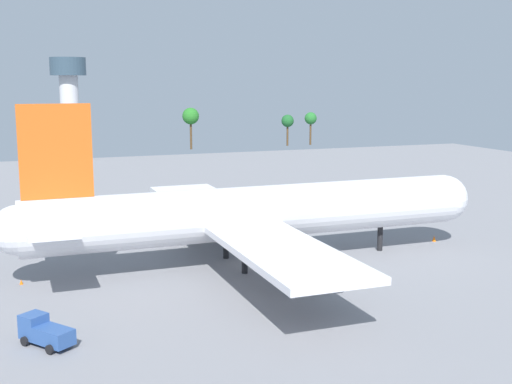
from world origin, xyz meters
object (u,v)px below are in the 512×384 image
object	(u,v)px
catering_truck	(127,206)
safety_cone_tail	(21,282)
maintenance_van	(146,229)
control_tower	(69,97)
cargo_loader	(45,332)
pushback_tractor	(350,197)
cargo_airplane	(255,213)
safety_cone_nose	(434,239)

from	to	relation	value
catering_truck	safety_cone_tail	xyz separation A→B (m)	(-17.53, -34.91, -0.86)
maintenance_van	control_tower	size ratio (longest dim) A/B	0.17
catering_truck	maintenance_van	bearing A→B (deg)	-91.57
cargo_loader	pushback_tractor	bearing A→B (deg)	40.97
cargo_loader	maintenance_van	distance (m)	38.77
maintenance_van	cargo_airplane	bearing A→B (deg)	-62.56
catering_truck	control_tower	xyz separation A→B (m)	(-1.72, 77.61, 16.39)
maintenance_van	safety_cone_nose	distance (m)	40.16
cargo_airplane	safety_cone_nose	world-z (taller)	cargo_airplane
safety_cone_tail	safety_cone_nose	bearing A→B (deg)	0.46
cargo_airplane	safety_cone_nose	distance (m)	27.60
safety_cone_tail	control_tower	size ratio (longest dim) A/B	0.02
catering_truck	safety_cone_tail	distance (m)	39.07
cargo_airplane	pushback_tractor	distance (m)	42.63
cargo_airplane	control_tower	bearing A→B (deg)	95.42
cargo_loader	pushback_tractor	distance (m)	72.39
catering_truck	control_tower	distance (m)	79.34
pushback_tractor	maintenance_van	xyz separation A→B (m)	(-39.08, -11.96, -0.11)
cargo_airplane	control_tower	distance (m)	114.77
safety_cone_tail	control_tower	xyz separation A→B (m)	(15.80, 112.52, 17.25)
cargo_airplane	cargo_loader	xyz separation A→B (m)	(-25.11, -17.13, -4.99)
cargo_loader	control_tower	distance (m)	132.61
maintenance_van	control_tower	bearing A→B (deg)	90.74
cargo_airplane	catering_truck	bearing A→B (deg)	104.08
cargo_airplane	safety_cone_nose	size ratio (longest dim) A/B	76.67
catering_truck	safety_cone_tail	bearing A→B (deg)	-116.66
cargo_airplane	catering_truck	distance (m)	37.55
pushback_tractor	maintenance_van	bearing A→B (deg)	-162.99
cargo_airplane	catering_truck	size ratio (longest dim) A/B	11.90
cargo_loader	maintenance_van	world-z (taller)	cargo_loader
cargo_loader	safety_cone_nose	size ratio (longest dim) A/B	6.70
cargo_airplane	control_tower	xyz separation A→B (m)	(-10.78, 113.70, 11.34)
safety_cone_nose	control_tower	bearing A→B (deg)	108.60
safety_cone_nose	pushback_tractor	bearing A→B (deg)	84.82
pushback_tractor	safety_cone_nose	size ratio (longest dim) A/B	7.10
catering_truck	maintenance_van	xyz separation A→B (m)	(-0.49, -17.71, -0.03)
pushback_tractor	cargo_airplane	bearing A→B (deg)	-134.25
cargo_loader	safety_cone_nose	xyz separation A→B (m)	(52.06, 18.73, -0.80)
catering_truck	pushback_tractor	xyz separation A→B (m)	(38.60, -5.75, 0.09)
control_tower	pushback_tractor	bearing A→B (deg)	-64.19
catering_truck	maintenance_van	distance (m)	17.72
control_tower	catering_truck	bearing A→B (deg)	-88.73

